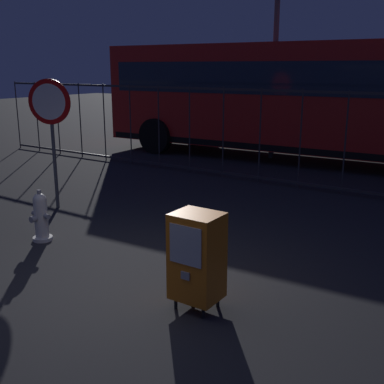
{
  "coord_description": "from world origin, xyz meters",
  "views": [
    {
      "loc": [
        3.53,
        -3.61,
        2.42
      ],
      "look_at": [
        0.3,
        1.2,
        0.9
      ],
      "focal_mm": 44.78,
      "sensor_mm": 36.0,
      "label": 1
    }
  ],
  "objects_px": {
    "fire_hydrant": "(41,217)",
    "stop_sign": "(51,117)",
    "street_light_near_left": "(277,15)",
    "bus_near": "(296,95)",
    "newspaper_box_primary": "(197,256)"
  },
  "relations": [
    {
      "from": "fire_hydrant",
      "to": "street_light_near_left",
      "type": "height_order",
      "value": "street_light_near_left"
    },
    {
      "from": "stop_sign",
      "to": "bus_near",
      "type": "height_order",
      "value": "bus_near"
    },
    {
      "from": "stop_sign",
      "to": "newspaper_box_primary",
      "type": "bearing_deg",
      "value": -22.37
    },
    {
      "from": "fire_hydrant",
      "to": "stop_sign",
      "type": "height_order",
      "value": "stop_sign"
    },
    {
      "from": "stop_sign",
      "to": "street_light_near_left",
      "type": "xyz_separation_m",
      "value": [
        1.11,
        6.53,
        2.1
      ]
    },
    {
      "from": "stop_sign",
      "to": "bus_near",
      "type": "xyz_separation_m",
      "value": [
        1.67,
        6.74,
        0.11
      ]
    },
    {
      "from": "stop_sign",
      "to": "street_light_near_left",
      "type": "relative_size",
      "value": 0.35
    },
    {
      "from": "fire_hydrant",
      "to": "stop_sign",
      "type": "bearing_deg",
      "value": 132.13
    },
    {
      "from": "fire_hydrant",
      "to": "street_light_near_left",
      "type": "xyz_separation_m",
      "value": [
        -0.01,
        7.77,
        3.35
      ]
    },
    {
      "from": "bus_near",
      "to": "street_light_near_left",
      "type": "xyz_separation_m",
      "value": [
        -0.56,
        -0.21,
        1.99
      ]
    },
    {
      "from": "fire_hydrant",
      "to": "stop_sign",
      "type": "distance_m",
      "value": 2.09
    },
    {
      "from": "street_light_near_left",
      "to": "bus_near",
      "type": "bearing_deg",
      "value": 20.79
    },
    {
      "from": "newspaper_box_primary",
      "to": "bus_near",
      "type": "bearing_deg",
      "value": 105.9
    },
    {
      "from": "stop_sign",
      "to": "bus_near",
      "type": "bearing_deg",
      "value": 76.1
    },
    {
      "from": "stop_sign",
      "to": "street_light_near_left",
      "type": "distance_m",
      "value": 6.95
    }
  ]
}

